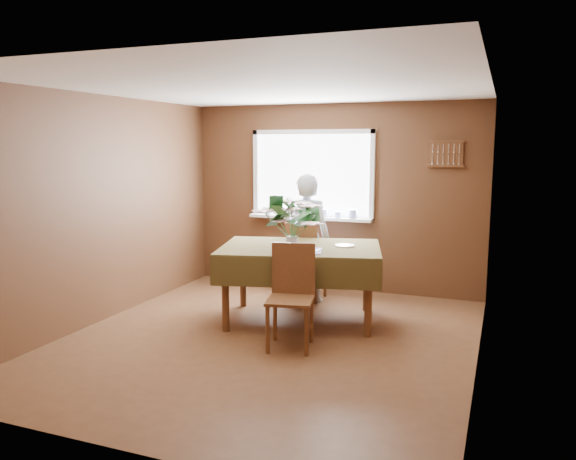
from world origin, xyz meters
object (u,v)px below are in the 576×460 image
at_px(dining_table, 300,256).
at_px(chair_near, 292,291).
at_px(seated_woman, 307,238).
at_px(chair_far, 304,258).
at_px(flower_bouquet, 292,218).

xyz_separation_m(dining_table, chair_near, (0.19, -0.77, -0.20)).
distance_m(dining_table, chair_near, 0.82).
bearing_deg(seated_woman, dining_table, 96.63).
xyz_separation_m(chair_far, flower_bouquet, (0.24, -1.08, 0.66)).
height_order(chair_far, seated_woman, seated_woman).
bearing_deg(dining_table, chair_near, -90.55).
bearing_deg(flower_bouquet, chair_far, 102.71).
height_order(seated_woman, flower_bouquet, seated_woman).
relative_size(dining_table, flower_bouquet, 3.17).
distance_m(seated_woman, flower_bouquet, 1.15).
height_order(dining_table, chair_far, chair_far).
bearing_deg(chair_far, seated_woman, 152.38).
distance_m(chair_near, flower_bouquet, 0.83).
xyz_separation_m(dining_table, chair_far, (-0.24, 0.80, -0.20)).
bearing_deg(dining_table, flower_bouquet, -102.78).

